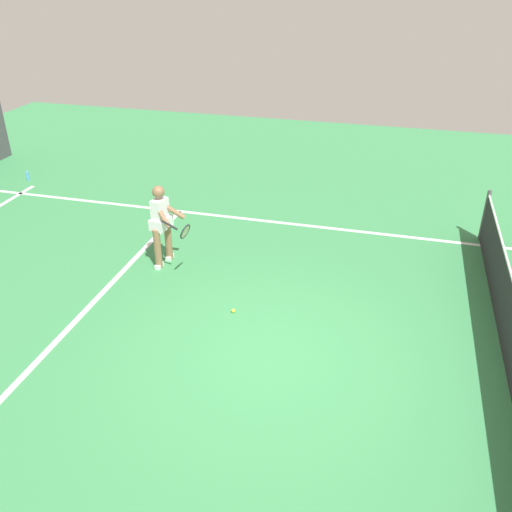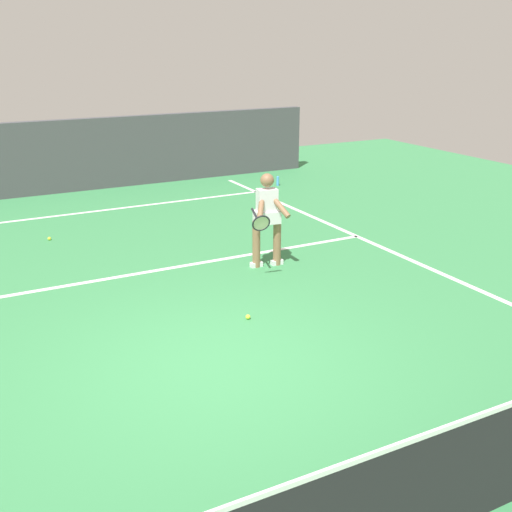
% 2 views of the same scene
% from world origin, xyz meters
% --- Properties ---
extents(ground_plane, '(25.63, 25.63, 0.00)m').
position_xyz_m(ground_plane, '(0.00, 0.00, 0.00)').
color(ground_plane, '#38844C').
extents(service_line_marking, '(8.78, 0.10, 0.01)m').
position_xyz_m(service_line_marking, '(0.00, -3.21, 0.00)').
color(service_line_marking, white).
rests_on(service_line_marking, ground).
extents(sideline_left_marking, '(0.10, 17.72, 0.01)m').
position_xyz_m(sideline_left_marking, '(-4.39, 0.00, 0.00)').
color(sideline_left_marking, white).
rests_on(sideline_left_marking, ground).
extents(tennis_player, '(0.88, 0.91, 1.55)m').
position_xyz_m(tennis_player, '(-2.08, -2.56, 0.85)').
color(tennis_player, '#8C6647').
rests_on(tennis_player, ground).
extents(tennis_ball_mid, '(0.07, 0.07, 0.07)m').
position_xyz_m(tennis_ball_mid, '(-0.86, -0.86, 0.03)').
color(tennis_ball_mid, '#D1E533').
rests_on(tennis_ball_mid, ground).
extents(water_bottle, '(0.07, 0.07, 0.24)m').
position_xyz_m(water_bottle, '(-5.21, -7.71, 0.12)').
color(water_bottle, '#4C9EE5').
rests_on(water_bottle, ground).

